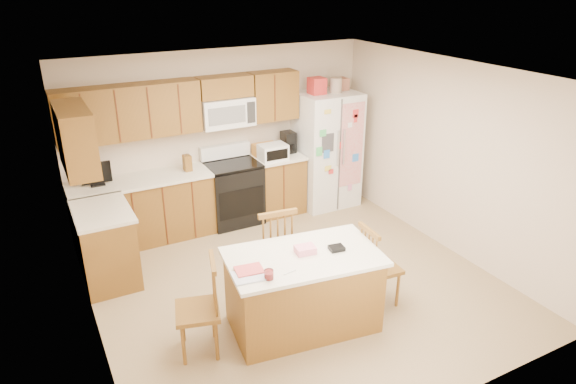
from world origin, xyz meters
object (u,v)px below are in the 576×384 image
stove (233,192)px  island (303,290)px  windsor_chair_right (378,267)px  windsor_chair_back (273,251)px  refrigerator (326,148)px  windsor_chair_left (200,310)px

stove → island: (-0.31, -2.66, -0.05)m
stove → windsor_chair_right: stove is taller
windsor_chair_back → stove: bearing=81.5°
island → windsor_chair_right: 0.93m
refrigerator → island: refrigerator is taller
refrigerator → island: 3.24m
island → windsor_chair_back: size_ratio=1.52×
windsor_chair_left → windsor_chair_back: (1.09, 0.63, 0.04)m
refrigerator → island: size_ratio=1.23×
stove → windsor_chair_left: size_ratio=1.12×
windsor_chair_right → refrigerator: bearing=70.2°
stove → windsor_chair_right: 2.76m
stove → island: stove is taller
windsor_chair_left → stove: bearing=61.5°
refrigerator → windsor_chair_back: 2.66m
windsor_chair_left → windsor_chair_back: 1.26m
windsor_chair_back → refrigerator: bearing=45.0°
refrigerator → windsor_chair_left: bearing=-139.9°
refrigerator → windsor_chair_back: refrigerator is taller
stove → windsor_chair_right: bearing=-77.0°
island → windsor_chair_back: (0.02, 0.74, 0.09)m
refrigerator → windsor_chair_left: size_ratio=2.02×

